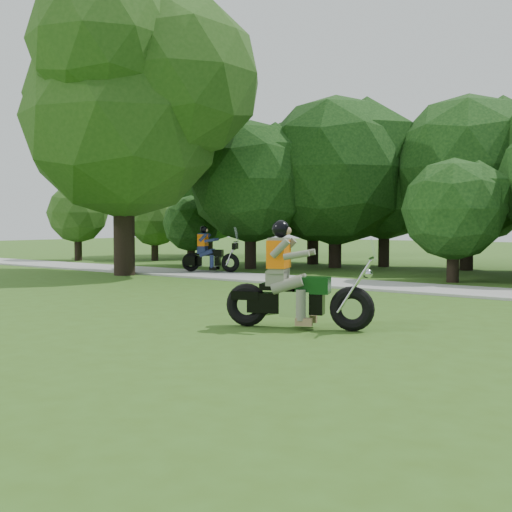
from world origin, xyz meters
The scene contains 5 objects.
ground centered at (0.00, 0.00, 0.00)m, with size 100.00×100.00×0.00m, color #375919.
walkway centered at (0.00, 8.00, 0.03)m, with size 60.00×2.20×0.06m, color gray.
big_tree_west centered at (-10.54, 6.85, 5.76)m, with size 8.64×6.56×9.96m.
chopper_motorcycle centered at (-0.34, 1.02, 0.64)m, with size 2.38×1.23×1.75m.
touring_motorcycle centered at (-8.78, 8.59, 0.62)m, with size 1.93×1.16×1.54m.
Camera 1 is at (5.37, -7.52, 1.71)m, focal length 45.00 mm.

